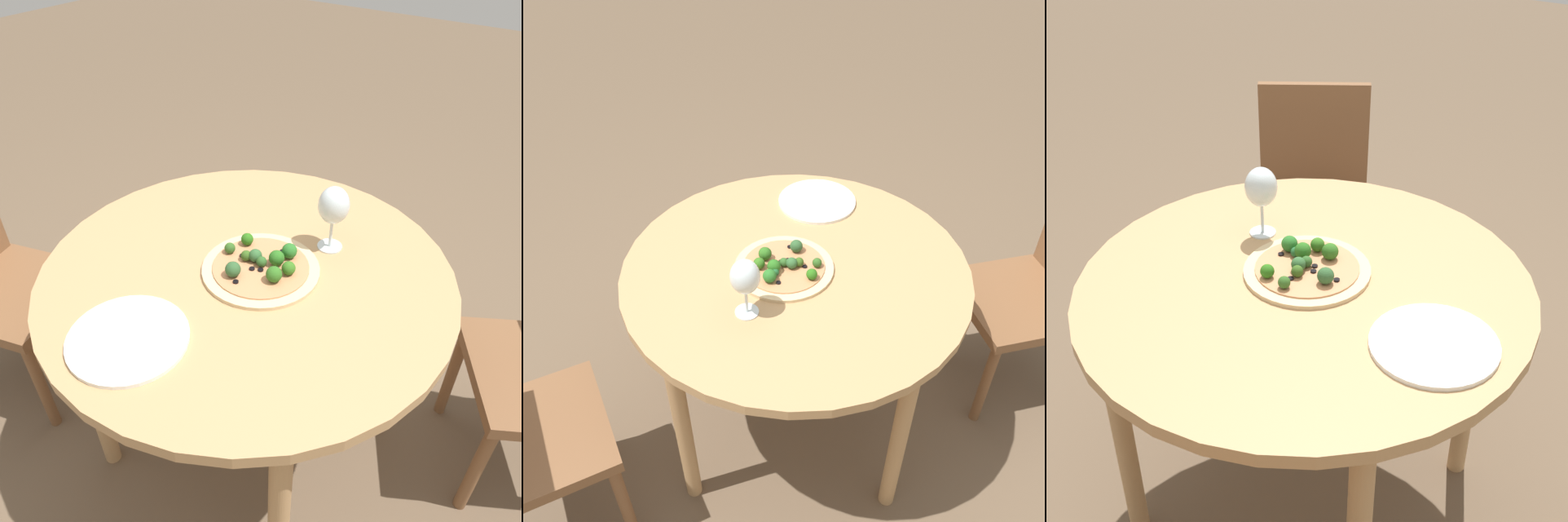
% 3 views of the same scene
% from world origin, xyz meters
% --- Properties ---
extents(ground_plane, '(12.00, 12.00, 0.00)m').
position_xyz_m(ground_plane, '(0.00, 0.00, 0.00)').
color(ground_plane, brown).
extents(dining_table, '(1.03, 1.03, 0.73)m').
position_xyz_m(dining_table, '(0.00, 0.00, 0.65)').
color(dining_table, tan).
rests_on(dining_table, ground_plane).
extents(pizza, '(0.29, 0.29, 0.05)m').
position_xyz_m(pizza, '(0.04, 0.02, 0.75)').
color(pizza, '#DBBC89').
rests_on(pizza, dining_table).
extents(wine_glass, '(0.08, 0.08, 0.18)m').
position_xyz_m(wine_glass, '(0.13, 0.20, 0.86)').
color(wine_glass, silver).
rests_on(wine_glass, dining_table).
extents(plate_near, '(0.26, 0.26, 0.01)m').
position_xyz_m(plate_near, '(-0.06, -0.34, 0.74)').
color(plate_near, white).
rests_on(plate_near, dining_table).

